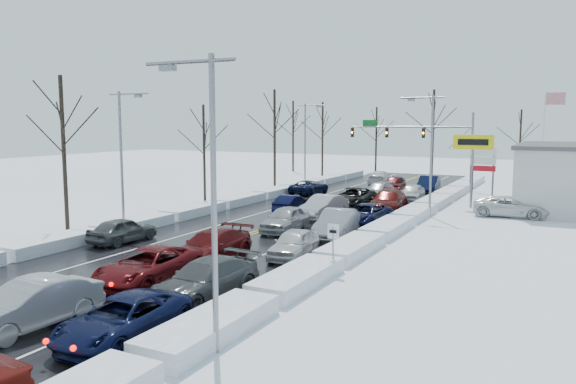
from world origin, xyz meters
The scene contains 44 objects.
ground centered at (0.00, 0.00, 0.00)m, with size 160.00×160.00×0.00m, color silver.
road_surface centered at (0.00, 2.00, 0.01)m, with size 14.00×84.00×0.01m, color black.
snow_bank_left centered at (-7.60, 2.00, 0.00)m, with size 1.89×72.00×0.70m, color white.
snow_bank_right centered at (7.60, 2.00, 0.00)m, with size 1.89×72.00×0.70m, color white.
traffic_signal_mast centered at (3.45, 27.99, 5.48)m, with size 13.28×0.39×8.00m.
tires_plus_sign centered at (10.50, 15.99, 4.99)m, with size 3.20×0.34×6.00m.
used_vehicles_sign centered at (10.50, 22.00, 3.32)m, with size 2.20×0.22×4.65m.
speed_limit_sign centered at (8.20, -8.00, 1.63)m, with size 0.55×0.09×2.35m.
flagpole centered at (15.17, 30.00, 5.93)m, with size 1.87×1.20×10.00m.
streetlight_se centered at (8.30, -18.00, 5.31)m, with size 3.20×0.25×9.00m.
streetlight_ne centered at (8.30, 10.00, 5.31)m, with size 3.20×0.25×9.00m.
streetlight_sw centered at (-8.30, -4.00, 5.31)m, with size 3.20×0.25×9.00m.
streetlight_nw centered at (-8.30, 24.00, 5.31)m, with size 3.20×0.25×9.00m.
tree_left_b centered at (-11.50, -6.00, 6.99)m, with size 4.00×4.00×10.00m.
tree_left_c centered at (-10.50, 8.00, 5.94)m, with size 3.40×3.40×8.50m.
tree_left_d centered at (-11.20, 22.00, 7.33)m, with size 4.20×4.20×10.50m.
tree_left_e centered at (-10.80, 34.00, 6.64)m, with size 3.80×3.80×9.50m.
tree_far_a centered at (-18.00, 40.00, 6.99)m, with size 4.00×4.00×10.00m.
tree_far_b centered at (-6.00, 41.00, 6.29)m, with size 3.60×3.60×9.00m.
tree_far_c centered at (2.00, 39.00, 7.68)m, with size 4.40×4.40×11.00m.
tree_far_d centered at (12.00, 40.50, 5.94)m, with size 3.40×3.40×8.50m.
queued_car_1 centered at (1.70, -19.20, 0.00)m, with size 1.75×5.02×1.65m, color #999BA1.
queued_car_2 centered at (1.61, -13.15, 0.00)m, with size 2.57×5.57×1.55m, color #520B0E.
queued_car_3 centered at (1.92, -8.83, 0.00)m, with size 2.25×5.52×1.60m, color #43090A.
queued_car_4 centered at (1.56, -0.05, 0.00)m, with size 1.92×4.77×1.62m, color #9A9CA2.
queued_car_5 centered at (1.71, 5.72, 0.00)m, with size 1.77×5.08×1.67m, color #B0B3B8.
queued_car_6 centered at (1.76, 11.70, 0.00)m, with size 2.67×5.80×1.61m, color black.
queued_car_7 centered at (1.94, 17.86, 0.00)m, with size 2.04×5.01×1.45m, color gray.
queued_car_8 centered at (1.60, 24.25, 0.00)m, with size 1.82×4.51×1.54m, color #44090E.
queued_car_10 centered at (5.23, -18.52, 0.00)m, with size 2.34×5.07×1.41m, color black.
queued_car_11 centered at (5.08, -13.76, 0.00)m, with size 2.17×5.34×1.55m, color #3C3F41.
queued_car_12 centered at (5.17, -6.04, 0.00)m, with size 1.74×4.32×1.47m, color silver.
queued_car_13 centered at (5.18, -0.10, 0.00)m, with size 1.78×5.09×1.68m, color gray.
queued_car_14 centered at (5.35, 4.58, 0.00)m, with size 2.38×5.15×1.43m, color black.
queued_car_15 centered at (5.08, 10.65, 0.00)m, with size 2.37×5.83×1.69m, color #480B09.
queued_car_16 centered at (5.26, 17.16, 0.00)m, with size 1.84×4.56×1.56m, color silver.
queued_car_17 centered at (5.13, 24.03, 0.00)m, with size 1.79×5.13×1.69m, color black.
oncoming_car_0 centered at (-1.61, 7.15, 0.00)m, with size 1.45×4.15×1.37m, color black.
oncoming_car_1 centered at (-5.07, 17.79, 0.00)m, with size 2.27×4.92×1.37m, color black.
oncoming_car_2 centered at (-1.59, 29.33, 0.00)m, with size 2.16×5.30×1.54m, color silver.
oncoming_car_3 centered at (-5.40, -7.34, 0.00)m, with size 1.77×4.39×1.50m, color #434648.
parked_car_0 centered at (13.98, 12.69, 0.00)m, with size 2.52×5.47×1.52m, color silver.
parked_car_1 centered at (16.88, 15.63, 0.00)m, with size 2.15×5.30×1.54m, color #44474A.
parked_car_2 centered at (14.84, 23.33, 0.00)m, with size 1.77×4.41×1.50m, color black.
Camera 1 is at (17.99, -31.66, 7.04)m, focal length 35.00 mm.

